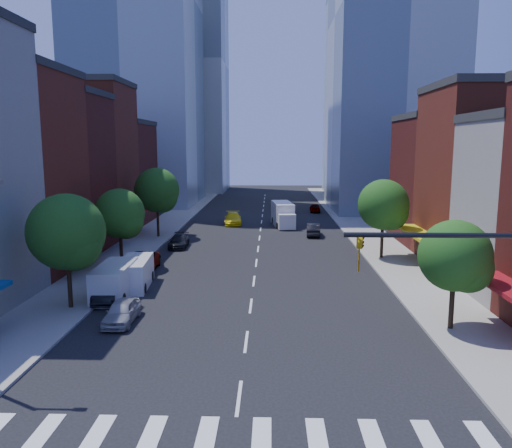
% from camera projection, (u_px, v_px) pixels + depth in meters
% --- Properties ---
extents(ground, '(220.00, 220.00, 0.00)m').
position_uv_depth(ground, '(239.00, 398.00, 20.75)').
color(ground, black).
rests_on(ground, ground).
extents(sidewalk_left, '(5.00, 120.00, 0.15)m').
position_uv_depth(sidewalk_left, '(158.00, 231.00, 60.60)').
color(sidewalk_left, gray).
rests_on(sidewalk_left, ground).
extents(sidewalk_right, '(5.00, 120.00, 0.15)m').
position_uv_depth(sidewalk_right, '(364.00, 232.00, 59.85)').
color(sidewalk_right, gray).
rests_on(sidewalk_right, ground).
extents(crosswalk, '(19.00, 3.00, 0.01)m').
position_uv_depth(crosswalk, '(234.00, 440.00, 17.79)').
color(crosswalk, silver).
rests_on(crosswalk, ground).
extents(bldg_left_3, '(12.00, 8.00, 15.00)m').
position_uv_depth(bldg_left_3, '(44.00, 175.00, 48.83)').
color(bldg_left_3, '#4D1713').
rests_on(bldg_left_3, ground).
extents(bldg_left_4, '(12.00, 9.00, 17.00)m').
position_uv_depth(bldg_left_4, '(77.00, 162.00, 57.07)').
color(bldg_left_4, maroon).
rests_on(bldg_left_4, ground).
extents(bldg_left_5, '(12.00, 10.00, 13.00)m').
position_uv_depth(bldg_left_5, '(105.00, 174.00, 66.76)').
color(bldg_left_5, '#4D1713').
rests_on(bldg_left_5, ground).
extents(bldg_right_2, '(12.00, 10.00, 15.00)m').
position_uv_depth(bldg_right_2, '(501.00, 179.00, 42.63)').
color(bldg_right_2, maroon).
rests_on(bldg_right_2, ground).
extents(bldg_right_3, '(12.00, 10.00, 13.00)m').
position_uv_depth(bldg_right_3, '(458.00, 182.00, 52.66)').
color(bldg_right_3, '#4D1713').
rests_on(bldg_right_3, ground).
extents(tower_ne, '(18.00, 20.00, 60.00)m').
position_uv_depth(tower_ne, '(394.00, 16.00, 76.63)').
color(tower_ne, '#9EA5AD').
rests_on(tower_ne, ground).
extents(tower_far_w, '(18.00, 18.00, 56.00)m').
position_uv_depth(tower_far_w, '(185.00, 65.00, 110.66)').
color(tower_far_w, '#9EA5AD').
rests_on(tower_far_w, ground).
extents(tree_left_near, '(4.80, 4.80, 7.30)m').
position_uv_depth(tree_left_near, '(69.00, 235.00, 31.11)').
color(tree_left_near, black).
rests_on(tree_left_near, sidewalk_left).
extents(tree_left_mid, '(4.20, 4.20, 6.65)m').
position_uv_depth(tree_left_mid, '(121.00, 215.00, 42.03)').
color(tree_left_mid, black).
rests_on(tree_left_mid, sidewalk_left).
extents(tree_left_far, '(5.00, 5.00, 7.75)m').
position_uv_depth(tree_left_far, '(158.00, 192.00, 55.74)').
color(tree_left_far, black).
rests_on(tree_left_far, sidewalk_left).
extents(tree_right_near, '(4.00, 4.00, 6.20)m').
position_uv_depth(tree_right_near, '(458.00, 259.00, 27.56)').
color(tree_right_near, black).
rests_on(tree_right_near, sidewalk_right).
extents(tree_right_far, '(4.60, 4.60, 7.20)m').
position_uv_depth(tree_right_far, '(385.00, 207.00, 45.22)').
color(tree_right_far, black).
rests_on(tree_right_far, sidewalk_right).
extents(parked_car_front, '(1.61, 3.97, 1.35)m').
position_uv_depth(parked_car_front, '(122.00, 312.00, 29.45)').
color(parked_car_front, '#9D9EA2').
rests_on(parked_car_front, ground).
extents(parked_car_second, '(1.74, 4.44, 1.44)m').
position_uv_depth(parked_car_second, '(111.00, 290.00, 33.62)').
color(parked_car_second, black).
rests_on(parked_car_second, ground).
extents(parked_car_third, '(2.93, 5.76, 1.56)m').
position_uv_depth(parked_car_third, '(141.00, 262.00, 41.30)').
color(parked_car_third, '#999999').
rests_on(parked_car_third, ground).
extents(parked_car_rear, '(1.95, 4.45, 1.27)m').
position_uv_depth(parked_car_rear, '(179.00, 241.00, 51.14)').
color(parked_car_rear, black).
rests_on(parked_car_rear, ground).
extents(cargo_van_near, '(2.40, 5.43, 2.27)m').
position_uv_depth(cargo_van_near, '(114.00, 281.00, 34.30)').
color(cargo_van_near, silver).
rests_on(cargo_van_near, ground).
extents(cargo_van_far, '(2.41, 5.16, 2.13)m').
position_uv_depth(cargo_van_far, '(135.00, 273.00, 36.68)').
color(cargo_van_far, white).
rests_on(cargo_van_far, ground).
extents(taxi, '(2.58, 5.46, 1.54)m').
position_uv_depth(taxi, '(233.00, 219.00, 65.92)').
color(taxi, '#FFEA0D').
rests_on(taxi, ground).
extents(traffic_car_oncoming, '(1.78, 4.42, 1.43)m').
position_uv_depth(traffic_car_oncoming, '(313.00, 230.00, 57.64)').
color(traffic_car_oncoming, black).
rests_on(traffic_car_oncoming, ground).
extents(traffic_car_far, '(1.68, 3.90, 1.31)m').
position_uv_depth(traffic_car_far, '(315.00, 208.00, 78.03)').
color(traffic_car_far, '#999999').
rests_on(traffic_car_far, ground).
extents(box_truck, '(3.08, 7.66, 3.00)m').
position_uv_depth(box_truck, '(283.00, 215.00, 64.61)').
color(box_truck, white).
rests_on(box_truck, ground).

